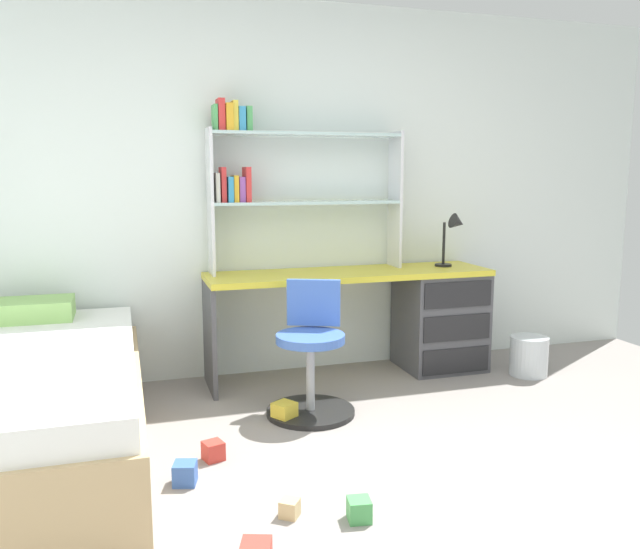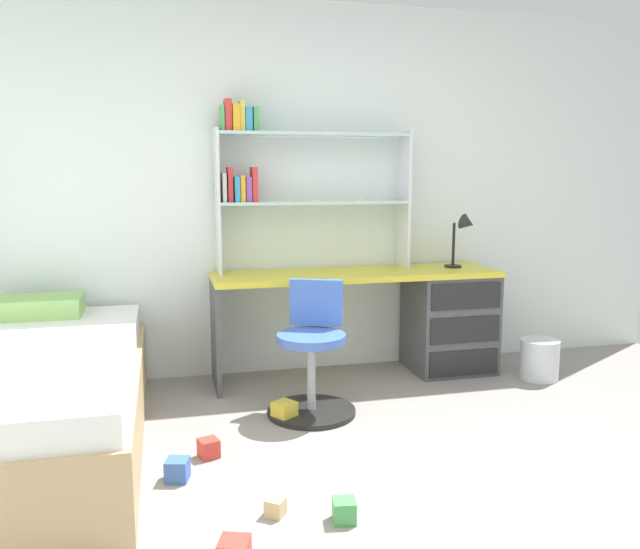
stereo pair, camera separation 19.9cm
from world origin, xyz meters
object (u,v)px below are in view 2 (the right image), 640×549
object	(u,v)px
waste_bin	(539,359)
bed_platform	(15,402)
desk	(426,315)
desk_lamp	(464,232)
toy_block_natural_2	(275,507)
toy_block_red_5	(209,448)
toy_block_blue_3	(177,470)
swivel_chair	(312,363)
bookshelf_hutch	(287,172)
toy_block_green_0	(344,511)
toy_block_yellow_4	(284,411)

from	to	relation	value
waste_bin	bed_platform	bearing A→B (deg)	-172.69
desk	desk_lamp	xyz separation A→B (m)	(0.27, -0.01, 0.58)
waste_bin	toy_block_natural_2	bearing A→B (deg)	-147.41
waste_bin	toy_block_red_5	bearing A→B (deg)	-163.07
desk	toy_block_blue_3	xyz separation A→B (m)	(-1.77, -1.27, -0.36)
desk_lamp	swivel_chair	world-z (taller)	desk_lamp
desk	swivel_chair	world-z (taller)	swivel_chair
bed_platform	bookshelf_hutch	bearing A→B (deg)	29.98
swivel_chair	toy_block_green_0	distance (m)	1.24
desk	bookshelf_hutch	bearing A→B (deg)	171.73
toy_block_green_0	toy_block_red_5	distance (m)	0.89
toy_block_natural_2	toy_block_red_5	bearing A→B (deg)	109.97
desk	bookshelf_hutch	xyz separation A→B (m)	(-0.97, 0.14, 1.00)
swivel_chair	bed_platform	xyz separation A→B (m)	(-1.57, -0.18, -0.03)
desk	bed_platform	size ratio (longest dim) A/B	0.94
toy_block_natural_2	toy_block_blue_3	world-z (taller)	toy_block_blue_3
desk_lamp	swivel_chair	bearing A→B (deg)	-154.86
toy_block_yellow_4	desk_lamp	bearing A→B (deg)	25.42
toy_block_blue_3	desk	bearing A→B (deg)	35.63
desk	toy_block_blue_3	distance (m)	2.20
toy_block_natural_2	toy_block_yellow_4	distance (m)	1.02
desk	toy_block_red_5	world-z (taller)	desk
bed_platform	desk	bearing A→B (deg)	16.83
bookshelf_hutch	toy_block_red_5	size ratio (longest dim) A/B	14.35
toy_block_natural_2	toy_block_red_5	world-z (taller)	toy_block_red_5
desk_lamp	toy_block_natural_2	bearing A→B (deg)	-134.61
toy_block_blue_3	waste_bin	bearing A→B (deg)	20.36
toy_block_natural_2	toy_block_blue_3	size ratio (longest dim) A/B	0.72
bookshelf_hutch	bed_platform	size ratio (longest dim) A/B	0.64
toy_block_natural_2	toy_block_yellow_4	size ratio (longest dim) A/B	0.65
bed_platform	toy_block_yellow_4	size ratio (longest dim) A/B	18.45
swivel_chair	toy_block_green_0	xyz separation A→B (m)	(-0.15, -1.20, -0.26)
toy_block_yellow_4	swivel_chair	bearing A→B (deg)	27.21
bed_platform	toy_block_yellow_4	xyz separation A→B (m)	(1.39, 0.09, -0.21)
desk_lamp	toy_block_blue_3	bearing A→B (deg)	-148.23
toy_block_yellow_4	bed_platform	bearing A→B (deg)	-176.43
desk	desk_lamp	distance (m)	0.64
bookshelf_hutch	toy_block_yellow_4	xyz separation A→B (m)	(-0.19, -0.82, -1.35)
swivel_chair	toy_block_green_0	world-z (taller)	swivel_chair
desk_lamp	desk	bearing A→B (deg)	178.65
waste_bin	desk_lamp	bearing A→B (deg)	140.62
waste_bin	toy_block_green_0	size ratio (longest dim) A/B	2.99
toy_block_yellow_4	desk	bearing A→B (deg)	30.59
toy_block_yellow_4	toy_block_red_5	size ratio (longest dim) A/B	1.22
swivel_chair	toy_block_red_5	size ratio (longest dim) A/B	8.37
bed_platform	toy_block_blue_3	world-z (taller)	bed_platform
toy_block_blue_3	toy_block_red_5	distance (m)	0.26
toy_block_red_5	toy_block_natural_2	bearing A→B (deg)	-70.03
desk	toy_block_natural_2	size ratio (longest dim) A/B	26.79
bed_platform	toy_block_green_0	distance (m)	1.77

